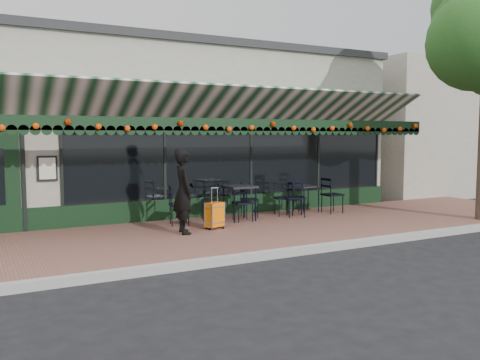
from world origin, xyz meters
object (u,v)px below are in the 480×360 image
cafe_table_a (306,188)px  chair_solo (179,205)px  chair_a_left (284,198)px  chair_b_right (249,200)px  chair_a_right (294,199)px  chair_b_front (243,203)px  chair_b_left (211,201)px  chair_a_extra (332,195)px  cafe_table_b (240,189)px  woman (184,191)px  chair_a_front (296,198)px  suitcase (215,215)px

cafe_table_a → chair_solo: size_ratio=0.77×
chair_a_left → chair_b_right: 0.94m
chair_a_right → chair_b_front: chair_b_front is taller
chair_b_left → chair_solo: 0.96m
chair_a_extra → chair_b_left: (-3.35, 0.48, -0.02)m
cafe_table_b → chair_a_left: chair_a_left is taller
woman → chair_a_front: (3.34, 0.74, -0.43)m
suitcase → chair_b_right: size_ratio=1.05×
cafe_table_b → chair_a_extra: chair_a_extra is taller
suitcase → chair_b_right: suitcase is taller
suitcase → chair_a_front: size_ratio=0.97×
chair_b_right → suitcase: bearing=144.1°
chair_a_extra → chair_solo: chair_a_extra is taller
chair_a_right → cafe_table_a: bearing=-47.1°
cafe_table_b → chair_b_left: (-0.62, 0.35, -0.30)m
cafe_table_b → chair_a_extra: 2.75m
chair_a_extra → chair_b_front: size_ratio=1.10×
chair_a_right → chair_b_right: bearing=110.7°
woman → cafe_table_a: 4.27m
cafe_table_a → chair_b_right: size_ratio=0.81×
chair_a_extra → chair_b_right: chair_a_extra is taller
woman → chair_b_front: bearing=-60.4°
suitcase → chair_a_front: chair_a_front is taller
suitcase → chair_b_front: suitcase is taller
woman → chair_b_left: size_ratio=1.97×
chair_a_front → chair_b_right: bearing=-179.8°
chair_b_left → chair_b_front: bearing=70.1°
cafe_table_a → cafe_table_b: bearing=-170.2°
chair_b_front → chair_solo: 1.56m
cafe_table_b → chair_a_front: 1.56m
chair_b_front → chair_a_left: bearing=18.0°
chair_a_left → chair_b_left: chair_b_left is taller
cafe_table_b → chair_b_right: (0.44, 0.30, -0.33)m
cafe_table_b → chair_a_extra: size_ratio=0.88×
woman → suitcase: bearing=-71.5°
suitcase → chair_a_front: 2.62m
suitcase → cafe_table_a: suitcase is taller
chair_a_front → chair_a_extra: size_ratio=0.99×
cafe_table_b → chair_a_right: bearing=7.2°
woman → chair_b_left: (1.20, 1.27, -0.44)m
cafe_table_b → chair_b_right: size_ratio=0.97×
chair_a_front → chair_b_right: 1.19m
chair_b_left → chair_solo: (-0.92, -0.28, 0.00)m
cafe_table_a → chair_a_right: chair_a_right is taller
chair_solo → chair_b_left: bearing=-59.4°
cafe_table_a → chair_b_front: size_ratio=0.81×
cafe_table_a → chair_a_left: bearing=-164.2°
woman → chair_a_front: 3.45m
woman → chair_b_left: woman is taller
suitcase → chair_a_front: (2.55, 0.58, 0.17)m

